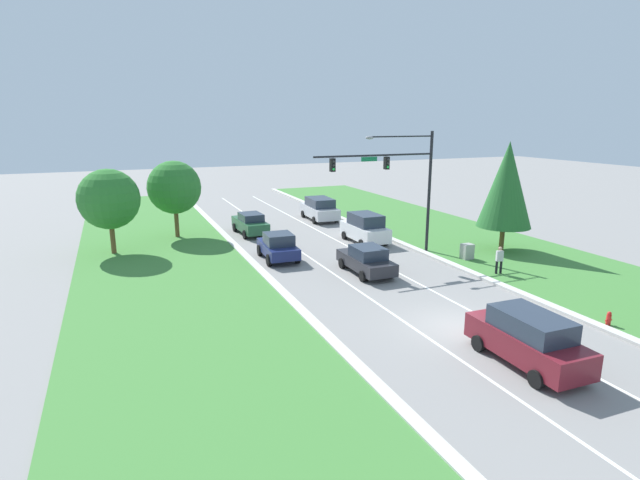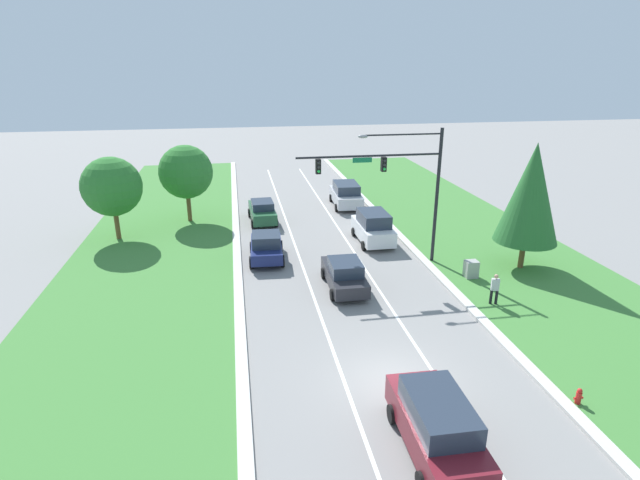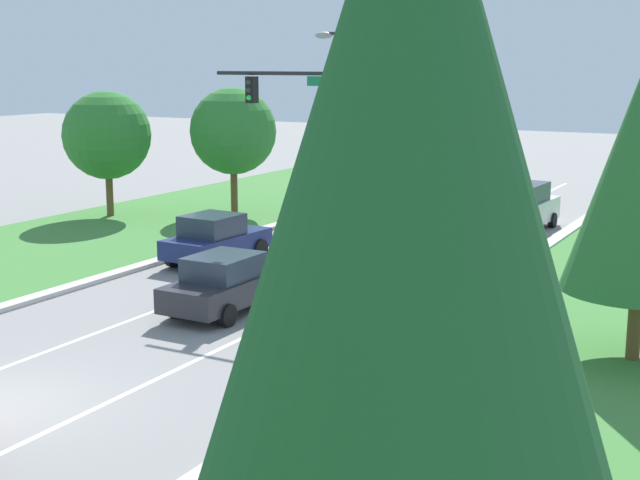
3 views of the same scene
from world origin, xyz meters
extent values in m
cube|color=beige|center=(5.65, 0.00, 0.07)|extent=(0.50, 90.00, 0.15)
cube|color=white|center=(1.80, 0.00, 0.00)|extent=(0.14, 81.00, 0.01)
cylinder|color=black|center=(6.11, 11.32, 4.04)|extent=(0.20, 0.20, 8.08)
cylinder|color=black|center=(1.96, 11.32, 6.62)|extent=(8.30, 0.12, 0.12)
cube|color=#147042|center=(1.55, 11.32, 6.40)|extent=(1.10, 0.04, 0.28)
cylinder|color=black|center=(3.83, 11.32, 7.76)|extent=(4.57, 0.09, 0.09)
ellipsoid|color=gray|center=(1.55, 11.32, 7.71)|extent=(0.56, 0.28, 0.20)
cube|color=black|center=(2.79, 11.32, 6.12)|extent=(0.28, 0.32, 0.80)
sphere|color=#2D2D2D|center=(2.79, 11.15, 6.36)|extent=(0.16, 0.16, 0.16)
sphere|color=#2D2D2D|center=(2.79, 11.15, 6.12)|extent=(0.16, 0.16, 0.16)
sphere|color=#23D647|center=(2.79, 11.15, 5.89)|extent=(0.16, 0.16, 0.16)
cube|color=black|center=(-0.94, 11.32, 6.12)|extent=(0.28, 0.32, 0.80)
sphere|color=#2D2D2D|center=(-0.94, 11.15, 6.36)|extent=(0.16, 0.16, 0.16)
sphere|color=#2D2D2D|center=(-0.94, 11.15, 6.12)|extent=(0.16, 0.16, 0.16)
sphere|color=#23D647|center=(-0.94, 11.15, 5.89)|extent=(0.16, 0.16, 0.16)
cube|color=#28282D|center=(0.01, 8.57, 0.65)|extent=(1.85, 4.52, 0.69)
cube|color=#283342|center=(0.00, 8.30, 1.33)|extent=(1.64, 2.04, 0.65)
cylinder|color=black|center=(0.90, 9.96, 0.31)|extent=(0.25, 0.62, 0.62)
cylinder|color=black|center=(-0.86, 9.98, 0.31)|extent=(0.25, 0.62, 0.62)
cylinder|color=black|center=(0.87, 7.17, 0.31)|extent=(0.25, 0.62, 0.62)
cylinder|color=black|center=(-0.89, 7.19, 0.31)|extent=(0.25, 0.62, 0.62)
cube|color=navy|center=(-3.84, 13.38, 0.71)|extent=(2.09, 4.21, 0.67)
cube|color=#283342|center=(-3.85, 13.13, 1.40)|extent=(1.78, 1.94, 0.72)
cylinder|color=black|center=(-2.86, 14.60, 0.37)|extent=(0.28, 0.75, 0.74)
cylinder|color=black|center=(-4.68, 14.70, 0.37)|extent=(0.28, 0.75, 0.74)
cylinder|color=black|center=(-2.99, 12.05, 0.37)|extent=(0.28, 0.75, 0.74)
cylinder|color=black|center=(-4.82, 12.15, 0.37)|extent=(0.28, 0.75, 0.74)
cube|color=silver|center=(3.64, 24.43, 0.78)|extent=(2.33, 5.17, 0.92)
cube|color=#283342|center=(3.63, 24.31, 1.62)|extent=(2.02, 3.13, 0.76)
cylinder|color=black|center=(4.73, 25.96, 0.32)|extent=(0.27, 0.65, 0.64)
cylinder|color=black|center=(2.69, 26.05, 0.32)|extent=(0.27, 0.65, 0.64)
cylinder|color=black|center=(4.59, 22.81, 0.32)|extent=(0.27, 0.65, 0.64)
cylinder|color=black|center=(2.54, 22.91, 0.32)|extent=(0.27, 0.65, 0.64)
cube|color=#235633|center=(-3.60, 21.19, 0.74)|extent=(1.93, 4.68, 0.80)
cube|color=#283342|center=(-3.59, 20.92, 1.42)|extent=(1.65, 2.14, 0.57)
cylinder|color=black|center=(-2.81, 22.66, 0.34)|extent=(0.27, 0.68, 0.67)
cylinder|color=black|center=(-4.52, 22.59, 0.34)|extent=(0.27, 0.68, 0.67)
cylinder|color=black|center=(-2.69, 19.80, 0.34)|extent=(0.27, 0.68, 0.67)
cylinder|color=black|center=(-4.40, 19.73, 0.34)|extent=(0.27, 0.68, 0.67)
cube|color=white|center=(3.47, 15.35, 0.80)|extent=(1.96, 4.54, 0.98)
cube|color=#283342|center=(3.47, 15.23, 1.72)|extent=(1.76, 2.72, 0.86)
cylinder|color=black|center=(4.43, 16.75, 0.30)|extent=(0.24, 0.61, 0.61)
cylinder|color=black|center=(2.51, 16.75, 0.30)|extent=(0.24, 0.61, 0.61)
cylinder|color=black|center=(4.42, 13.94, 0.30)|extent=(0.24, 0.61, 0.61)
cylinder|color=black|center=(2.51, 13.94, 0.30)|extent=(0.24, 0.61, 0.61)
cube|color=#9E9E99|center=(7.32, 8.57, 0.53)|extent=(0.70, 0.60, 1.05)
cylinder|color=black|center=(6.83, 5.31, 0.42)|extent=(0.14, 0.14, 0.84)
cylinder|color=black|center=(7.07, 5.23, 0.42)|extent=(0.14, 0.14, 0.84)
cube|color=#B7B7BC|center=(6.95, 5.27, 1.14)|extent=(0.43, 0.33, 0.60)
sphere|color=tan|center=(6.95, 5.27, 1.58)|extent=(0.22, 0.22, 0.22)
cylinder|color=brown|center=(10.88, 9.41, 0.87)|extent=(0.32, 0.32, 1.74)
cylinder|color=brown|center=(-9.07, 22.15, 1.19)|extent=(0.32, 0.32, 2.38)
sphere|color=#2D752D|center=(-9.07, 22.15, 3.87)|extent=(3.96, 3.96, 3.96)
cone|color=#1E5628|center=(11.61, -5.89, 5.56)|extent=(4.10, 4.10, 6.57)
cylinder|color=brown|center=(-13.62, 18.81, 1.13)|extent=(0.32, 0.32, 2.25)
sphere|color=#2D752D|center=(-13.62, 18.81, 3.74)|extent=(3.96, 3.96, 3.96)
camera|label=1|loc=(-13.26, -16.33, 8.78)|focal=28.00mm
camera|label=2|loc=(-5.46, -15.45, 11.58)|focal=28.00mm
camera|label=3|loc=(14.08, -11.70, 6.93)|focal=50.00mm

